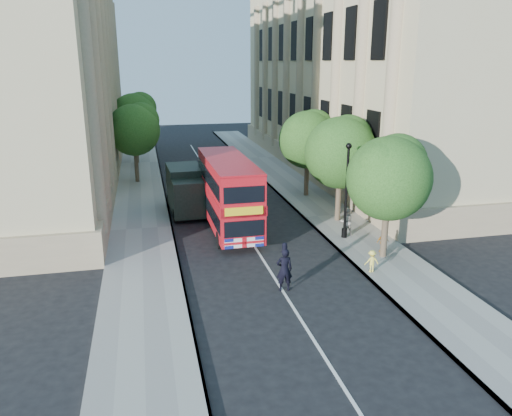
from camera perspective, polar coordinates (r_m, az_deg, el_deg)
ground at (r=20.89m, az=3.51°, el=-10.11°), size 120.00×120.00×0.00m
pavement_right at (r=31.44m, az=8.51°, el=-0.91°), size 3.50×80.00×0.12m
pavement_left at (r=29.41m, az=-12.91°, el=-2.37°), size 3.50×80.00×0.12m
building_right at (r=46.09m, az=12.22°, el=15.65°), size 12.00×38.00×18.00m
building_left at (r=42.76m, az=-25.04°, el=14.50°), size 12.00×38.00×18.00m
tree_right_near at (r=24.29m, az=15.02°, el=3.80°), size 4.00×4.00×6.08m
tree_right_mid at (r=29.59m, az=9.70°, el=6.69°), size 4.20×4.20×6.37m
tree_right_far at (r=35.16m, az=5.98°, el=8.13°), size 4.00×4.00×6.15m
tree_left_far at (r=40.25m, az=-13.73°, el=8.98°), size 4.00×4.00×6.30m
tree_left_back at (r=48.17m, az=-13.68°, el=10.45°), size 4.20×4.20×6.65m
lamp_post at (r=26.94m, az=10.28°, el=1.50°), size 0.32×0.32×5.16m
double_decker_bus at (r=28.39m, az=-3.20°, el=1.89°), size 2.41×8.70×4.00m
box_van at (r=31.83m, az=-7.96°, el=1.87°), size 2.27×5.15×2.90m
police_constable at (r=21.06m, az=3.25°, el=-7.05°), size 0.72×0.50×1.89m
woman_pedestrian at (r=27.82m, az=10.27°, el=-1.52°), size 0.79×0.64×1.52m
child_a at (r=25.74m, az=14.28°, el=-3.77°), size 0.64×0.27×1.09m
child_b at (r=23.29m, az=13.09°, el=-5.94°), size 0.68×0.41×1.03m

